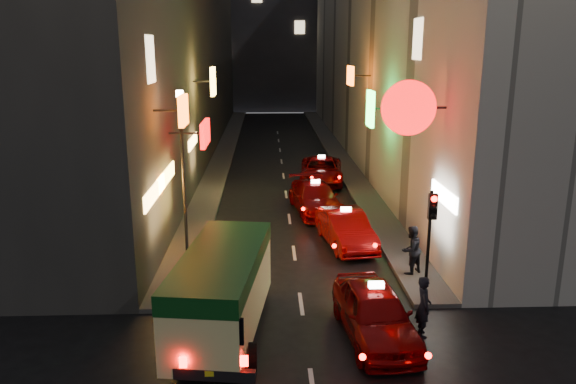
{
  "coord_description": "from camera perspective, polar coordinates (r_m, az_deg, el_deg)",
  "views": [
    {
      "loc": [
        -1.05,
        -7.81,
        7.97
      ],
      "look_at": [
        -0.24,
        13.0,
        2.5
      ],
      "focal_mm": 35.0,
      "sensor_mm": 36.0,
      "label": 1
    }
  ],
  "objects": [
    {
      "name": "building_left",
      "position": [
        42.39,
        -12.12,
        15.78
      ],
      "size": [
        7.56,
        52.0,
        18.0
      ],
      "color": "#33312F",
      "rests_on": "ground"
    },
    {
      "name": "building_right",
      "position": [
        42.79,
        10.38,
        15.86
      ],
      "size": [
        8.2,
        52.0,
        18.0
      ],
      "color": "#B0ADA2",
      "rests_on": "ground"
    },
    {
      "name": "building_far",
      "position": [
        73.88,
        -1.47,
        17.05
      ],
      "size": [
        30.0,
        10.0,
        22.0
      ],
      "primitive_type": "cube",
      "color": "#37373D",
      "rests_on": "ground"
    },
    {
      "name": "sidewalk_left",
      "position": [
        42.67,
        -6.5,
        3.95
      ],
      "size": [
        1.5,
        52.0,
        0.15
      ],
      "primitive_type": "cube",
      "color": "#454340",
      "rests_on": "ground"
    },
    {
      "name": "sidewalk_right",
      "position": [
        42.88,
        4.93,
        4.04
      ],
      "size": [
        1.5,
        52.0,
        0.15
      ],
      "primitive_type": "cube",
      "color": "#454340",
      "rests_on": "ground"
    },
    {
      "name": "minibus",
      "position": [
        15.88,
        -6.71,
        -9.21
      ],
      "size": [
        2.75,
        5.96,
        2.46
      ],
      "color": "#E6E490",
      "rests_on": "ground"
    },
    {
      "name": "taxi_near",
      "position": [
        16.09,
        8.86,
        -11.63
      ],
      "size": [
        2.76,
        5.7,
        1.92
      ],
      "color": "#720405",
      "rests_on": "ground"
    },
    {
      "name": "taxi_second",
      "position": [
        22.98,
        5.87,
        -3.42
      ],
      "size": [
        3.0,
        5.61,
        1.87
      ],
      "color": "#720405",
      "rests_on": "ground"
    },
    {
      "name": "taxi_third",
      "position": [
        27.47,
        2.79,
        -0.33
      ],
      "size": [
        2.91,
        5.59,
        1.87
      ],
      "color": "#720405",
      "rests_on": "ground"
    },
    {
      "name": "taxi_far",
      "position": [
        33.45,
        3.4,
        2.42
      ],
      "size": [
        2.75,
        5.64,
        1.9
      ],
      "color": "#720405",
      "rests_on": "ground"
    },
    {
      "name": "pedestrian_crossing",
      "position": [
        16.4,
        13.63,
        -10.85
      ],
      "size": [
        0.44,
        0.67,
        2.01
      ],
      "primitive_type": "imported",
      "rotation": [
        0.0,
        0.0,
        1.54
      ],
      "color": "black",
      "rests_on": "ground"
    },
    {
      "name": "pedestrian_sidewalk",
      "position": [
        20.17,
        12.41,
        -5.45
      ],
      "size": [
        0.88,
        0.8,
        1.97
      ],
      "primitive_type": "imported",
      "rotation": [
        0.0,
        0.0,
        3.73
      ],
      "color": "black",
      "rests_on": "sidewalk_right"
    },
    {
      "name": "traffic_light",
      "position": [
        17.85,
        14.34,
        -2.98
      ],
      "size": [
        0.26,
        0.43,
        3.5
      ],
      "color": "black",
      "rests_on": "sidewalk_right"
    },
    {
      "name": "lamp_post",
      "position": [
        21.47,
        -10.63,
        3.05
      ],
      "size": [
        0.28,
        0.28,
        6.22
      ],
      "color": "black",
      "rests_on": "sidewalk_left"
    }
  ]
}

